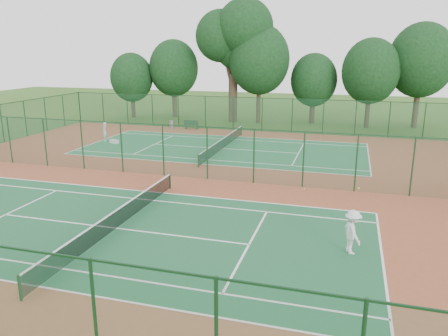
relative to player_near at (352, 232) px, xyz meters
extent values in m
plane|color=#31591C|center=(-10.64, 8.60, -0.96)|extent=(120.00, 120.00, 0.00)
cube|color=brown|center=(-10.64, 8.60, -0.95)|extent=(40.00, 36.00, 0.01)
cube|color=#1B5632|center=(-10.64, -0.40, -0.94)|extent=(23.77, 10.97, 0.01)
cube|color=#21693B|center=(-10.64, 17.60, -0.94)|extent=(23.77, 10.97, 0.01)
cube|color=#194B2D|center=(-10.64, 26.60, 0.79)|extent=(40.00, 0.02, 3.50)
cube|color=#123318|center=(-10.64, 26.60, 2.50)|extent=(40.00, 0.05, 0.05)
cube|color=#17462B|center=(-10.64, 8.60, 0.79)|extent=(40.00, 0.02, 3.50)
cube|color=#153A1E|center=(-10.64, 8.60, 2.50)|extent=(40.00, 0.05, 0.05)
cylinder|color=#13351A|center=(-10.64, -6.80, -0.47)|extent=(0.10, 0.10, 0.97)
cylinder|color=#13351A|center=(-10.64, 6.00, -0.47)|extent=(0.10, 0.10, 0.97)
cube|color=black|center=(-10.64, -0.40, -0.47)|extent=(0.02, 12.80, 0.85)
cube|color=white|center=(-10.64, -0.40, -0.04)|extent=(0.04, 12.80, 0.06)
cylinder|color=#12331B|center=(-10.64, 11.20, -0.47)|extent=(0.10, 0.10, 0.97)
cylinder|color=#12331B|center=(-10.64, 24.00, -0.47)|extent=(0.10, 0.10, 0.97)
cube|color=black|center=(-10.64, 17.60, -0.47)|extent=(0.02, 12.80, 0.85)
cube|color=white|center=(-10.64, 17.60, -0.04)|extent=(0.04, 12.80, 0.06)
imported|color=silver|center=(0.00, 0.00, 0.00)|extent=(1.14, 1.39, 1.88)
imported|color=silver|center=(-22.03, 17.60, -0.06)|extent=(0.64, 0.75, 1.75)
cylinder|color=slate|center=(-18.78, 25.66, -0.51)|extent=(0.51, 0.51, 0.87)
cube|color=#12331B|center=(-17.19, 25.79, -0.71)|extent=(0.12, 0.43, 0.47)
cube|color=#12331B|center=(-15.94, 25.90, -0.71)|extent=(0.12, 0.43, 0.47)
cube|color=#12331B|center=(-16.56, 25.85, -0.45)|extent=(1.61, 0.57, 0.05)
cube|color=#12331B|center=(-16.55, 25.64, -0.21)|extent=(1.57, 0.19, 0.47)
cube|color=silver|center=(-20.74, 16.97, -0.78)|extent=(0.97, 0.63, 0.34)
sphere|color=#B7C72E|center=(-5.88, 8.35, -0.91)|extent=(0.07, 0.07, 0.07)
sphere|color=#ECF338|center=(-2.79, 8.15, -0.91)|extent=(0.07, 0.07, 0.07)
sphere|color=#AFCF30|center=(-12.60, 7.90, -0.92)|extent=(0.06, 0.06, 0.06)
cylinder|color=#33261C|center=(-13.67, 32.06, 1.82)|extent=(1.02, 1.02, 5.55)
cylinder|color=#33261C|center=(-14.51, 32.33, 5.98)|extent=(1.88, 0.56, 5.52)
cylinder|color=#33261C|center=(-12.84, 31.87, 6.26)|extent=(1.76, 0.52, 5.99)
sphere|color=black|center=(-15.16, 32.33, 8.76)|extent=(5.92, 5.92, 5.92)
sphere|color=black|center=(-12.29, 31.87, 9.68)|extent=(6.29, 6.29, 6.29)
sphere|color=black|center=(-13.49, 32.80, 7.37)|extent=(4.81, 4.81, 4.81)
camera|label=1|loc=(-0.46, -17.40, 7.22)|focal=35.00mm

